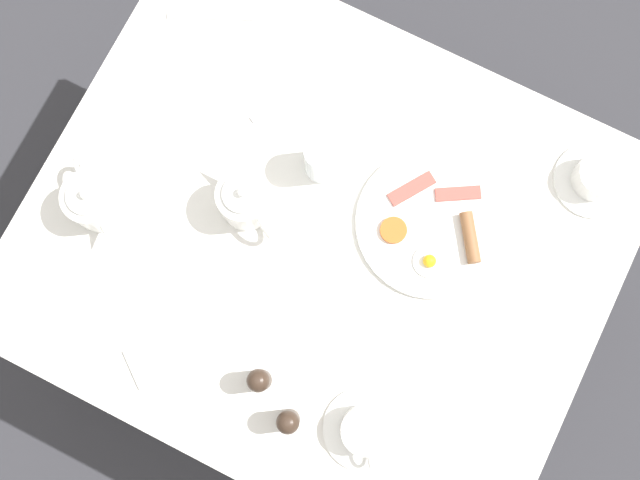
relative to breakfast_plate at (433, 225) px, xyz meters
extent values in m
plane|color=#333338|center=(-0.13, 0.19, -0.73)|extent=(8.00, 8.00, 0.00)
cube|color=silver|center=(-0.13, 0.19, -0.02)|extent=(0.96, 1.15, 0.03)
cylinder|color=brown|center=(0.30, -0.34, -0.38)|extent=(0.04, 0.04, 0.69)
cylinder|color=brown|center=(-0.56, 0.71, -0.38)|extent=(0.04, 0.04, 0.69)
cylinder|color=brown|center=(0.30, 0.71, -0.38)|extent=(0.04, 0.04, 0.69)
cylinder|color=white|center=(0.00, 0.00, 0.00)|extent=(0.30, 0.30, 0.01)
cylinder|color=white|center=(-0.07, -0.02, 0.01)|extent=(0.06, 0.06, 0.00)
sphere|color=yellow|center=(-0.07, -0.02, 0.02)|extent=(0.03, 0.03, 0.03)
cylinder|color=brown|center=(0.00, -0.08, 0.02)|extent=(0.10, 0.08, 0.03)
cube|color=#B74C42|center=(0.08, -0.02, 0.01)|extent=(0.07, 0.09, 0.01)
cube|color=#B74C42|center=(0.05, 0.07, 0.01)|extent=(0.10, 0.08, 0.01)
cylinder|color=#D16023|center=(-0.05, 0.07, 0.01)|extent=(0.05, 0.05, 0.01)
cylinder|color=white|center=(-0.26, 0.61, 0.04)|extent=(0.10, 0.10, 0.10)
cylinder|color=white|center=(-0.26, 0.61, 0.10)|extent=(0.08, 0.08, 0.01)
sphere|color=white|center=(-0.26, 0.61, 0.11)|extent=(0.02, 0.02, 0.02)
cone|color=white|center=(-0.31, 0.56, 0.05)|extent=(0.05, 0.06, 0.05)
torus|color=white|center=(-0.23, 0.65, 0.04)|extent=(0.06, 0.07, 0.08)
cylinder|color=white|center=(-0.13, 0.35, 0.04)|extent=(0.10, 0.10, 0.10)
cylinder|color=white|center=(-0.13, 0.35, 0.10)|extent=(0.08, 0.08, 0.01)
sphere|color=white|center=(-0.13, 0.35, 0.11)|extent=(0.02, 0.02, 0.02)
cone|color=white|center=(-0.09, 0.41, 0.05)|extent=(0.05, 0.06, 0.05)
torus|color=white|center=(-0.16, 0.30, 0.04)|extent=(0.05, 0.07, 0.08)
cylinder|color=white|center=(0.23, -0.25, 0.00)|extent=(0.16, 0.16, 0.01)
cylinder|color=white|center=(0.23, -0.25, 0.03)|extent=(0.09, 0.09, 0.06)
cylinder|color=brown|center=(0.23, -0.25, 0.02)|extent=(0.08, 0.08, 0.05)
torus|color=white|center=(0.27, -0.27, 0.03)|extent=(0.04, 0.03, 0.04)
cylinder|color=white|center=(-0.42, -0.05, 0.00)|extent=(0.16, 0.16, 0.01)
cylinder|color=white|center=(-0.42, -0.05, 0.03)|extent=(0.09, 0.09, 0.06)
cylinder|color=brown|center=(-0.42, -0.05, 0.02)|extent=(0.08, 0.08, 0.04)
torus|color=white|center=(-0.46, -0.08, 0.03)|extent=(0.04, 0.03, 0.04)
cylinder|color=white|center=(0.01, 0.25, 0.05)|extent=(0.07, 0.07, 0.11)
cylinder|color=#38281E|center=(-0.47, 0.08, 0.02)|extent=(0.04, 0.04, 0.06)
sphere|color=#38281E|center=(-0.47, 0.08, 0.07)|extent=(0.04, 0.04, 0.04)
cylinder|color=#38281E|center=(-0.42, 0.17, 0.02)|extent=(0.04, 0.04, 0.06)
sphere|color=#38281E|center=(-0.42, 0.17, 0.07)|extent=(0.04, 0.04, 0.04)
cube|color=white|center=(-0.46, 0.35, 0.00)|extent=(0.16, 0.15, 0.01)
cube|color=silver|center=(0.20, 0.60, -0.01)|extent=(0.09, 0.18, 0.00)
cube|color=silver|center=(0.13, 0.37, -0.01)|extent=(0.21, 0.11, 0.00)
camera|label=1|loc=(-0.35, 0.07, 1.46)|focal=42.00mm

